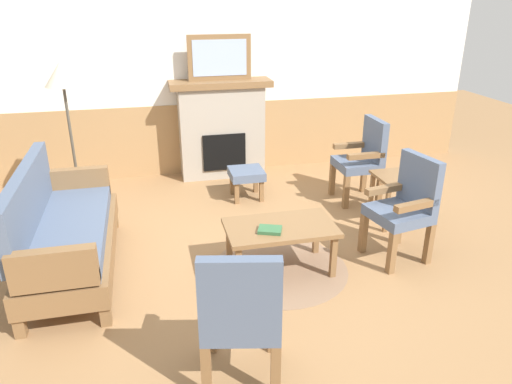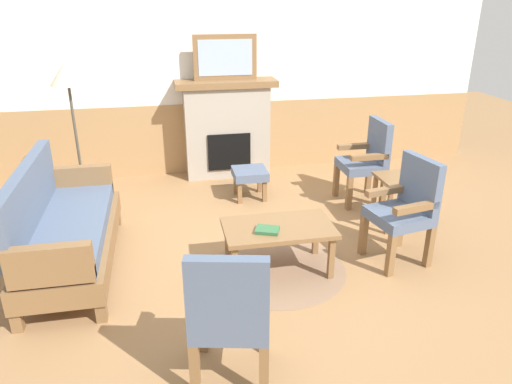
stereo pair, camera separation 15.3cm
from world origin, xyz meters
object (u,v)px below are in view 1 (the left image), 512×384
(fireplace, at_px, (222,128))
(framed_picture, at_px, (220,58))
(coffee_table, at_px, (280,231))
(armchair_front_left, at_px, (241,311))
(book_on_table, at_px, (270,230))
(armchair_by_window_left, at_px, (406,204))
(armchair_near_fireplace, at_px, (363,156))
(floor_lamp_by_couch, at_px, (63,84))
(footstool, at_px, (246,176))
(couch, at_px, (65,232))
(side_table, at_px, (396,185))

(fireplace, xyz_separation_m, framed_picture, (0.00, 0.00, 0.91))
(coffee_table, bearing_deg, armchair_front_left, -115.98)
(book_on_table, bearing_deg, armchair_by_window_left, 2.79)
(framed_picture, distance_m, armchair_near_fireplace, 2.16)
(book_on_table, bearing_deg, armchair_front_left, -112.84)
(fireplace, relative_size, book_on_table, 6.64)
(framed_picture, bearing_deg, armchair_near_fireplace, -39.26)
(coffee_table, height_order, floor_lamp_by_couch, floor_lamp_by_couch)
(coffee_table, relative_size, footstool, 2.40)
(floor_lamp_by_couch, bearing_deg, framed_picture, 25.89)
(couch, relative_size, footstool, 4.50)
(couch, relative_size, side_table, 3.27)
(footstool, distance_m, floor_lamp_by_couch, 2.24)
(fireplace, bearing_deg, armchair_front_left, -97.73)
(book_on_table, distance_m, armchair_by_window_left, 1.30)
(framed_picture, relative_size, floor_lamp_by_couch, 0.48)
(couch, distance_m, side_table, 3.30)
(footstool, bearing_deg, armchair_by_window_left, -56.48)
(side_table, bearing_deg, floor_lamp_by_couch, 162.61)
(book_on_table, relative_size, floor_lamp_by_couch, 0.12)
(side_table, height_order, floor_lamp_by_couch, floor_lamp_by_couch)
(fireplace, bearing_deg, book_on_table, -90.51)
(fireplace, relative_size, armchair_near_fireplace, 1.33)
(footstool, xyz_separation_m, floor_lamp_by_couch, (-1.91, 0.00, 1.17))
(framed_picture, xyz_separation_m, armchair_front_left, (-0.51, -3.78, -1.02))
(couch, distance_m, floor_lamp_by_couch, 1.66)
(armchair_front_left, bearing_deg, armchair_near_fireplace, 52.24)
(armchair_near_fireplace, distance_m, floor_lamp_by_couch, 3.38)
(coffee_table, xyz_separation_m, book_on_table, (-0.12, -0.08, 0.07))
(fireplace, relative_size, framed_picture, 1.62)
(armchair_near_fireplace, relative_size, floor_lamp_by_couch, 0.58)
(armchair_near_fireplace, bearing_deg, couch, -163.83)
(couch, distance_m, book_on_table, 1.78)
(fireplace, height_order, footstool, fireplace)
(coffee_table, xyz_separation_m, footstool, (0.06, 1.68, -0.10))
(couch, height_order, armchair_front_left, same)
(framed_picture, height_order, coffee_table, framed_picture)
(footstool, bearing_deg, book_on_table, -95.62)
(couch, bearing_deg, footstool, 34.23)
(armchair_near_fireplace, distance_m, armchair_front_left, 3.25)
(floor_lamp_by_couch, bearing_deg, armchair_near_fireplace, -6.23)
(book_on_table, bearing_deg, footstool, 84.38)
(armchair_by_window_left, bearing_deg, armchair_front_left, -145.58)
(framed_picture, xyz_separation_m, armchair_near_fireplace, (1.48, -1.21, -1.02))
(coffee_table, height_order, book_on_table, book_on_table)
(fireplace, xyz_separation_m, side_table, (1.55, -1.89, -0.22))
(armchair_by_window_left, bearing_deg, footstool, 123.52)
(fireplace, height_order, armchair_near_fireplace, fireplace)
(framed_picture, xyz_separation_m, armchair_by_window_left, (1.27, -2.55, -1.02))
(framed_picture, distance_m, book_on_table, 2.84)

